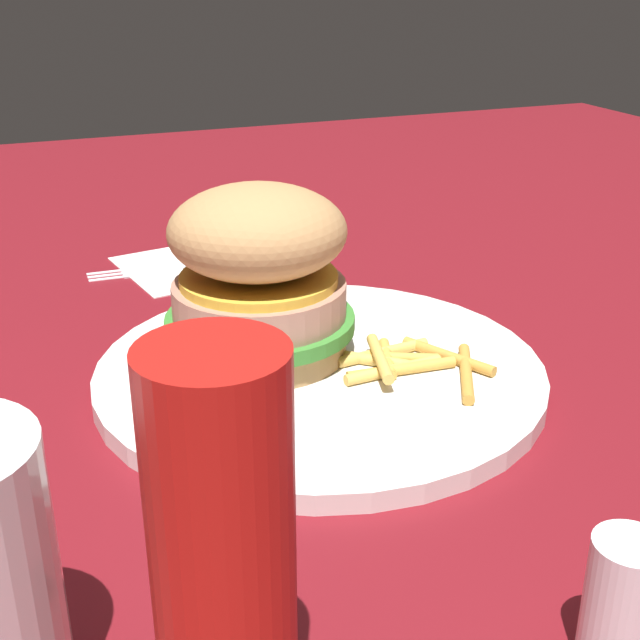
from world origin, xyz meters
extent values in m
plane|color=maroon|center=(0.00, 0.00, 0.00)|extent=(1.60, 1.60, 0.00)
cylinder|color=white|center=(0.03, -0.03, 0.01)|extent=(0.28, 0.28, 0.01)
cylinder|color=tan|center=(0.00, -0.06, 0.02)|extent=(0.11, 0.11, 0.02)
cylinder|color=#387F2D|center=(0.00, -0.06, 0.03)|extent=(0.12, 0.12, 0.01)
cylinder|color=tan|center=(0.00, -0.06, 0.05)|extent=(0.11, 0.11, 0.02)
cylinder|color=yellow|center=(0.00, -0.06, 0.06)|extent=(0.10, 0.10, 0.01)
ellipsoid|color=tan|center=(0.00, -0.06, 0.09)|extent=(0.11, 0.11, 0.06)
cylinder|color=gold|center=(0.06, 0.01, 0.02)|extent=(0.01, 0.07, 0.01)
cylinder|color=gold|center=(0.05, 0.05, 0.02)|extent=(0.06, 0.04, 0.01)
cylinder|color=#E5B251|center=(0.06, 0.01, 0.02)|extent=(0.01, 0.06, 0.01)
cylinder|color=#E5B251|center=(0.03, 0.01, 0.02)|extent=(0.01, 0.06, 0.01)
cylinder|color=gold|center=(0.05, 0.02, 0.02)|extent=(0.03, 0.04, 0.01)
cylinder|color=#E5B251|center=(0.04, 0.00, 0.02)|extent=(0.04, 0.04, 0.01)
cylinder|color=#E5B251|center=(0.05, 0.00, 0.02)|extent=(0.06, 0.02, 0.01)
cylinder|color=gold|center=(0.08, 0.05, 0.02)|extent=(0.06, 0.04, 0.01)
cylinder|color=gold|center=(0.04, 0.01, 0.02)|extent=(0.05, 0.02, 0.01)
cube|color=white|center=(-0.21, -0.05, 0.00)|extent=(0.13, 0.13, 0.00)
cube|color=silver|center=(-0.21, -0.02, 0.00)|extent=(0.02, 0.11, 0.00)
cube|color=silver|center=(-0.21, -0.10, 0.00)|extent=(0.02, 0.04, 0.00)
cylinder|color=silver|center=(-0.22, -0.13, 0.00)|extent=(0.00, 0.03, 0.00)
cylinder|color=silver|center=(-0.21, -0.13, 0.00)|extent=(0.00, 0.03, 0.00)
cylinder|color=silver|center=(-0.20, -0.13, 0.00)|extent=(0.00, 0.03, 0.00)
cylinder|color=#B21914|center=(0.27, -0.15, 0.07)|extent=(0.04, 0.04, 0.15)
cylinder|color=white|center=(0.28, -0.01, 0.03)|extent=(0.03, 0.03, 0.06)
camera|label=1|loc=(0.47, -0.20, 0.25)|focal=47.70mm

